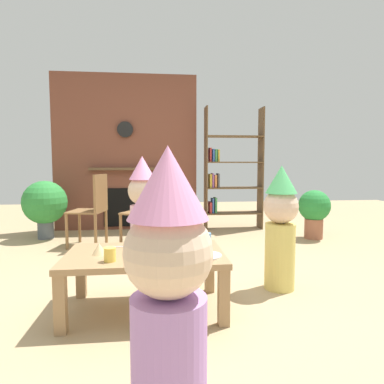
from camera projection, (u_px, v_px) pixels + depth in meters
ground_plane at (180, 285)px, 2.86m from camera, size 12.00×12.00×0.00m
brick_fireplace_feature at (126, 153)px, 5.26m from camera, size 2.20×0.28×2.40m
bookshelf at (229, 174)px, 5.26m from camera, size 0.90×0.28×1.90m
coffee_table at (145, 261)px, 2.35m from camera, size 1.10×0.66×0.41m
paper_cup_near_left at (110, 254)px, 2.14m from camera, size 0.08×0.08×0.09m
paper_cup_near_right at (207, 239)px, 2.60m from camera, size 0.06×0.06×0.09m
paper_cup_center at (143, 247)px, 2.28m from camera, size 0.07×0.07×0.11m
paper_cup_far_left at (188, 254)px, 2.13m from camera, size 0.08×0.08×0.10m
paper_plate_front at (179, 245)px, 2.54m from camera, size 0.16×0.16×0.01m
paper_plate_rear at (206, 255)px, 2.26m from camera, size 0.21×0.21×0.01m
birthday_cake_slice at (99, 249)px, 2.30m from camera, size 0.10×0.10×0.08m
table_fork at (117, 247)px, 2.50m from camera, size 0.15×0.02×0.01m
child_with_cone_hat at (169, 299)px, 1.14m from camera, size 0.30×0.30×1.10m
child_in_pink at (280, 224)px, 2.74m from camera, size 0.28×0.28×1.02m
child_by_the_chairs at (143, 206)px, 3.54m from camera, size 0.31×0.31×1.11m
dining_chair_left at (94, 206)px, 4.16m from camera, size 0.47×0.47×0.90m
dining_chair_middle at (148, 207)px, 4.03m from camera, size 0.54×0.54×0.90m
potted_plant_tall at (314, 210)px, 4.60m from camera, size 0.43×0.43×0.67m
potted_plant_short at (45, 204)px, 4.59m from camera, size 0.59×0.59×0.80m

